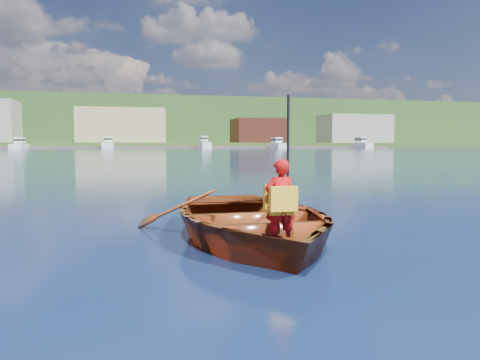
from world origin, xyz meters
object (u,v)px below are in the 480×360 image
at_px(marina_yachts, 157,144).
at_px(rowboat, 250,219).
at_px(child_paddler, 280,202).
at_px(dock, 164,147).

bearing_deg(marina_yachts, rowboat, -92.88).
xyz_separation_m(rowboat, marina_yachts, (7.23, 143.50, 1.10)).
xyz_separation_m(child_paddler, marina_yachts, (7.07, 144.40, 0.75)).
bearing_deg(dock, rowboat, -93.64).
bearing_deg(child_paddler, marina_yachts, 87.20).
relative_size(child_paddler, marina_yachts, 0.01).
height_order(rowboat, marina_yachts, marina_yachts).
height_order(child_paddler, marina_yachts, marina_yachts).
bearing_deg(rowboat, marina_yachts, 87.12).
height_order(dock, marina_yachts, marina_yachts).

